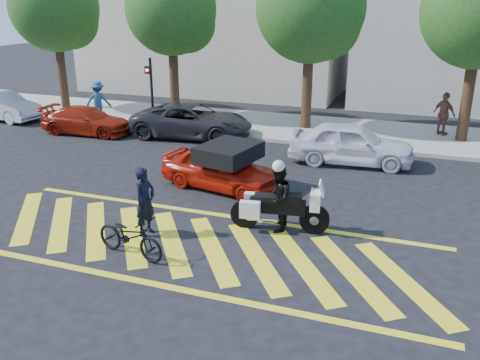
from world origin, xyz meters
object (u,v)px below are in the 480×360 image
(parked_mid_left, at_px, (192,121))
(police_motorcycle, at_px, (278,208))
(parked_far_left, at_px, (3,106))
(parked_left, at_px, (86,121))
(parked_mid_right, at_px, (351,143))
(officer_moto, at_px, (278,198))
(officer_bike, at_px, (145,202))
(red_convertible, at_px, (221,168))
(bicycle, at_px, (130,236))

(parked_mid_left, bearing_deg, police_motorcycle, -147.41)
(parked_far_left, distance_m, parked_left, 5.52)
(parked_mid_right, bearing_deg, officer_moto, 166.77)
(police_motorcycle, xyz_separation_m, parked_left, (-10.58, 6.65, -0.03))
(police_motorcycle, xyz_separation_m, parked_mid_left, (-5.97, 7.67, 0.10))
(police_motorcycle, height_order, parked_left, parked_left)
(parked_mid_left, bearing_deg, parked_mid_right, -106.74)
(parked_far_left, bearing_deg, parked_mid_right, -87.51)
(officer_bike, xyz_separation_m, parked_mid_left, (-2.92, 9.03, -0.18))
(parked_far_left, relative_size, parked_left, 1.01)
(red_convertible, distance_m, parked_mid_left, 6.35)
(officer_bike, xyz_separation_m, parked_far_left, (-12.98, 8.87, -0.22))
(red_convertible, bearing_deg, bicycle, -172.04)
(officer_bike, distance_m, parked_far_left, 15.73)
(red_convertible, relative_size, parked_mid_left, 0.77)
(police_motorcycle, xyz_separation_m, parked_far_left, (-16.03, 7.52, 0.06))
(officer_moto, distance_m, parked_mid_left, 9.71)
(parked_far_left, bearing_deg, parked_mid_left, -82.42)
(parked_far_left, height_order, parked_mid_right, parked_mid_right)
(red_convertible, distance_m, parked_mid_right, 5.21)
(bicycle, height_order, police_motorcycle, police_motorcycle)
(officer_bike, xyz_separation_m, parked_mid_right, (3.98, 7.63, -0.14))
(officer_bike, bearing_deg, red_convertible, 0.28)
(bicycle, bearing_deg, parked_mid_right, -11.73)
(bicycle, height_order, red_convertible, red_convertible)
(parked_left, relative_size, parked_mid_right, 0.92)
(bicycle, relative_size, parked_far_left, 0.47)
(parked_far_left, bearing_deg, bicycle, -120.47)
(bicycle, bearing_deg, officer_moto, -36.87)
(officer_bike, relative_size, parked_mid_left, 0.35)
(police_motorcycle, xyz_separation_m, parked_mid_right, (0.93, 6.27, 0.14))
(officer_moto, height_order, parked_far_left, officer_moto)
(officer_bike, xyz_separation_m, bicycle, (0.23, -1.13, -0.39))
(officer_bike, height_order, parked_mid_right, officer_bike)
(parked_far_left, bearing_deg, police_motorcycle, -108.44)
(parked_mid_left, distance_m, parked_mid_right, 7.04)
(police_motorcycle, distance_m, parked_left, 12.50)
(bicycle, relative_size, parked_mid_left, 0.37)
(red_convertible, xyz_separation_m, parked_far_left, (-13.53, 5.16, 0.01))
(parked_far_left, bearing_deg, officer_bike, -117.68)
(parked_left, distance_m, parked_mid_right, 11.52)
(police_motorcycle, bearing_deg, officer_moto, 154.19)
(officer_moto, xyz_separation_m, parked_left, (-10.56, 6.64, -0.28))
(bicycle, height_order, parked_mid_right, parked_mid_right)
(bicycle, distance_m, parked_mid_right, 9.54)
(officer_moto, bearing_deg, parked_far_left, -123.03)
(parked_mid_left, bearing_deg, parked_left, 97.26)
(red_convertible, xyz_separation_m, parked_left, (-8.08, 4.29, -0.08))
(parked_mid_left, bearing_deg, officer_bike, -167.37)
(police_motorcycle, xyz_separation_m, officer_moto, (-0.02, 0.01, 0.26))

